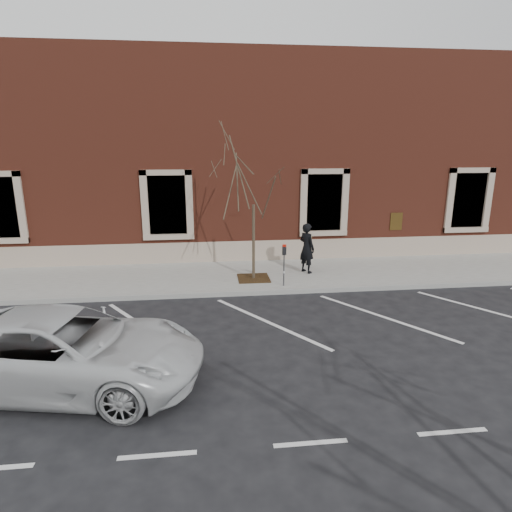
{
  "coord_description": "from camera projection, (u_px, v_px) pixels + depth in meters",
  "views": [
    {
      "loc": [
        -1.53,
        -12.68,
        4.63
      ],
      "look_at": [
        0.0,
        0.6,
        1.1
      ],
      "focal_mm": 30.0,
      "sensor_mm": 36.0,
      "label": 1
    }
  ],
  "objects": [
    {
      "name": "ground",
      "position": [
        258.0,
        294.0,
        13.53
      ],
      "size": [
        120.0,
        120.0,
        0.0
      ],
      "primitive_type": "plane",
      "color": "#28282B",
      "rests_on": "ground"
    },
    {
      "name": "man",
      "position": [
        307.0,
        248.0,
        15.13
      ],
      "size": [
        0.71,
        0.78,
        1.78
      ],
      "primitive_type": "imported",
      "rotation": [
        0.0,
        0.0,
        2.14
      ],
      "color": "black",
      "rests_on": "sidewalk_near"
    },
    {
      "name": "tree_grate",
      "position": [
        254.0,
        278.0,
        14.62
      ],
      "size": [
        1.07,
        1.07,
        0.03
      ],
      "primitive_type": "cube",
      "color": "#402B14",
      "rests_on": "sidewalk_near"
    },
    {
      "name": "building_civic",
      "position": [
        238.0,
        157.0,
        19.95
      ],
      "size": [
        40.0,
        8.62,
        8.0
      ],
      "color": "maroon",
      "rests_on": "ground"
    },
    {
      "name": "white_truck",
      "position": [
        64.0,
        350.0,
        8.29
      ],
      "size": [
        5.75,
        3.42,
        1.5
      ],
      "primitive_type": "imported",
      "rotation": [
        0.0,
        0.0,
        1.39
      ],
      "color": "silver",
      "rests_on": "ground"
    },
    {
      "name": "parking_stripes",
      "position": [
        268.0,
        322.0,
        11.42
      ],
      "size": [
        28.0,
        4.4,
        0.01
      ],
      "primitive_type": null,
      "color": "silver",
      "rests_on": "ground"
    },
    {
      "name": "sapling",
      "position": [
        253.0,
        183.0,
        13.8
      ],
      "size": [
        2.77,
        2.77,
        4.62
      ],
      "color": "#4F3E30",
      "rests_on": "sidewalk_near"
    },
    {
      "name": "curb_near",
      "position": [
        258.0,
        293.0,
        13.47
      ],
      "size": [
        40.0,
        0.12,
        0.15
      ],
      "primitive_type": "cube",
      "color": "#9E9E99",
      "rests_on": "ground"
    },
    {
      "name": "parking_meter",
      "position": [
        284.0,
        257.0,
        13.66
      ],
      "size": [
        0.12,
        0.1,
        1.37
      ],
      "rotation": [
        0.0,
        0.0,
        -0.07
      ],
      "color": "#595B60",
      "rests_on": "sidewalk_near"
    },
    {
      "name": "sidewalk_near",
      "position": [
        252.0,
        276.0,
        15.2
      ],
      "size": [
        40.0,
        3.5,
        0.15
      ],
      "primitive_type": "cube",
      "color": "#B8B8AD",
      "rests_on": "ground"
    }
  ]
}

